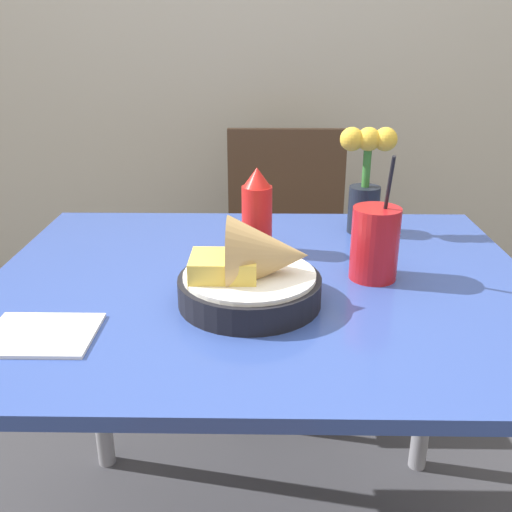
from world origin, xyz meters
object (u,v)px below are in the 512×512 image
object	(u,v)px
food_basket	(255,274)
drink_cup	(375,246)
chair_far_window	(286,243)
ketchup_bottle	(257,212)
flower_vase	(366,179)

from	to	relation	value
food_basket	drink_cup	bearing A→B (deg)	26.59
chair_far_window	food_basket	xyz separation A→B (m)	(-0.09, -0.93, 0.29)
ketchup_bottle	food_basket	bearing A→B (deg)	-89.90
ketchup_bottle	drink_cup	world-z (taller)	drink_cup
food_basket	ketchup_bottle	world-z (taller)	ketchup_bottle
food_basket	drink_cup	world-z (taller)	drink_cup
food_basket	ketchup_bottle	distance (m)	0.25
food_basket	flower_vase	xyz separation A→B (m)	(0.25, 0.38, 0.07)
chair_far_window	ketchup_bottle	size ratio (longest dim) A/B	4.94
ketchup_bottle	drink_cup	distance (m)	0.26
chair_far_window	ketchup_bottle	xyz separation A→B (m)	(-0.09, -0.68, 0.32)
drink_cup	flower_vase	bearing A→B (deg)	85.15
ketchup_bottle	chair_far_window	bearing A→B (deg)	82.44
drink_cup	chair_far_window	bearing A→B (deg)	99.34
chair_far_window	food_basket	size ratio (longest dim) A/B	3.64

